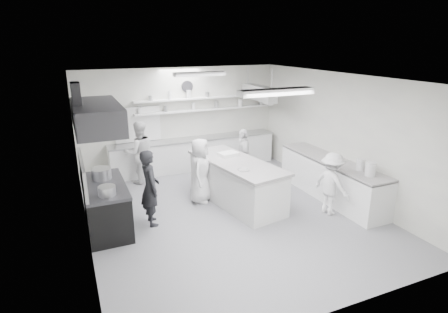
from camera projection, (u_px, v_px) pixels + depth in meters
name	position (u px, v px, depth m)	size (l,w,h in m)	color
floor	(229.00, 213.00, 8.34)	(6.00, 7.00, 0.02)	gray
ceiling	(230.00, 78.00, 7.43)	(6.00, 7.00, 0.02)	white
wall_back	(181.00, 119.00, 10.95)	(6.00, 0.04, 3.00)	silver
wall_front	(339.00, 218.00, 4.82)	(6.00, 0.04, 3.00)	silver
wall_left	(81.00, 168.00, 6.74)	(0.04, 7.00, 3.00)	silver
wall_right	(341.00, 135.00, 9.03)	(0.04, 7.00, 3.00)	silver
stove	(106.00, 207.00, 7.56)	(0.80, 1.80, 0.90)	black
exhaust_hood	(97.00, 116.00, 6.99)	(0.85, 2.00, 0.50)	#37363B
back_counter	(195.00, 154.00, 11.11)	(5.00, 0.60, 0.92)	silver
shelf_lower	(205.00, 110.00, 11.02)	(4.20, 0.26, 0.04)	silver
shelf_upper	(204.00, 98.00, 10.92)	(4.20, 0.26, 0.04)	silver
pass_through_window	(138.00, 124.00, 10.45)	(1.30, 0.04, 1.00)	black
wall_clock	(187.00, 86.00, 10.70)	(0.32, 0.32, 0.05)	white
right_counter	(331.00, 179.00, 9.03)	(0.74, 3.30, 0.94)	silver
pot_rack	(259.00, 93.00, 10.50)	(0.30, 1.60, 0.40)	#A9AAAC
light_fixture_front	(276.00, 92.00, 5.88)	(1.30, 0.25, 0.10)	silver
light_fixture_rear	(200.00, 74.00, 9.02)	(1.30, 0.25, 0.10)	silver
prep_island	(236.00, 183.00, 8.76)	(0.99, 2.67, 0.98)	silver
stove_pot	(102.00, 175.00, 7.68)	(0.40, 0.40, 0.28)	#A9AAAC
cook_stove	(150.00, 188.00, 7.62)	(0.59, 0.39, 1.62)	black
cook_back	(140.00, 153.00, 9.88)	(0.83, 0.65, 1.71)	silver
cook_island_left	(200.00, 171.00, 8.71)	(0.76, 0.50, 1.56)	silver
cook_island_right	(243.00, 157.00, 9.83)	(0.89, 0.37, 1.52)	silver
cook_right	(331.00, 184.00, 8.11)	(0.92, 0.53, 1.42)	silver
bowl_island_a	(243.00, 171.00, 8.02)	(0.25, 0.25, 0.06)	#A9AAAC
bowl_island_b	(235.00, 157.00, 8.96)	(0.18, 0.18, 0.06)	silver
bowl_right	(330.00, 159.00, 8.96)	(0.23, 0.23, 0.06)	silver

